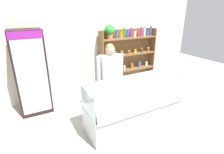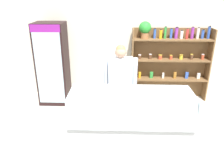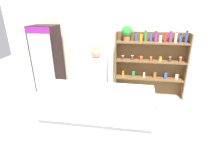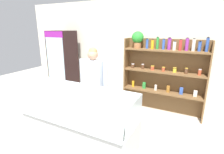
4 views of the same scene
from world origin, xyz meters
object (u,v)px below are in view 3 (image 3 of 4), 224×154
Objects in this scene: shelving_unit at (148,58)px; shop_clerk at (97,76)px; drinks_fridge at (48,61)px; deli_display_case at (98,121)px.

shop_clerk is at bearing -135.10° from shelving_unit.
deli_display_case is at bearing -42.02° from drinks_fridge.
shelving_unit is 0.94× the size of deli_display_case.
drinks_fridge is at bearing -173.68° from shelving_unit.
deli_display_case is 1.27× the size of shop_clerk.
shelving_unit is at bearing 44.90° from shop_clerk.
drinks_fridge reaches higher than shop_clerk.
shop_clerk is (1.58, -0.83, 0.00)m from drinks_fridge.
shelving_unit is at bearing 62.84° from deli_display_case.
drinks_fridge reaches higher than deli_display_case.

